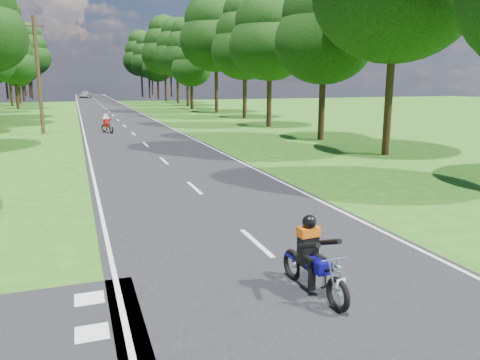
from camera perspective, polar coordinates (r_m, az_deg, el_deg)
name	(u,v)px	position (r m, az deg, el deg)	size (l,w,h in m)	color
ground	(294,277)	(9.38, 6.54, -11.63)	(160.00, 160.00, 0.00)	#205513
main_road	(109,112)	(57.95, -15.69, 7.99)	(7.00, 140.00, 0.02)	black
road_markings	(109,113)	(56.07, -15.70, 7.88)	(7.40, 140.00, 0.01)	silver
treeline	(111,46)	(68.11, -15.47, 15.51)	(40.00, 115.35, 14.78)	black
telegraph_pole	(38,75)	(35.77, -23.36, 11.67)	(1.20, 0.26, 8.00)	#382616
rider_near_blue	(314,256)	(8.42, 9.04, -9.16)	(0.57, 1.71, 1.42)	#0F0B7D
rider_far_red	(107,123)	(35.09, -15.91, 6.67)	(0.54, 1.62, 1.35)	#A2110C
distant_car	(86,94)	(103.74, -18.30, 9.90)	(1.79, 4.44, 1.51)	#A5A7AC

